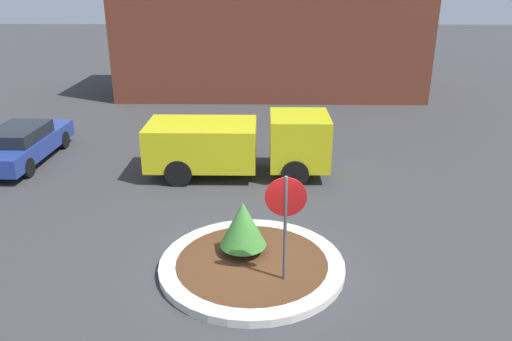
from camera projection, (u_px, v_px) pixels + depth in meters
ground_plane at (252, 268)px, 11.13m from camera, size 120.00×120.00×0.00m
traffic_island at (252, 265)px, 11.10m from camera, size 4.11×4.11×0.18m
stop_sign at (286, 211)px, 9.87m from camera, size 0.83×0.07×2.49m
island_shrub at (243, 224)px, 11.17m from camera, size 1.06×1.06×1.26m
utility_truck at (239, 143)px, 16.03m from camera, size 5.80×2.22×2.00m
storefront_building at (270, 31)px, 26.85m from camera, size 15.92×6.07×6.65m
parked_sedan_blue at (23, 143)px, 17.30m from camera, size 1.83×4.76×1.29m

